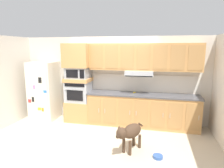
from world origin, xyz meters
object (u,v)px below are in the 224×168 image
object	(u,v)px
dog_food_bowl	(158,157)
dog	(130,132)
screwdriver	(135,92)
refrigerator	(44,91)
built_in_oven	(79,91)
microwave	(78,73)

from	to	relation	value
dog_food_bowl	dog	bearing A→B (deg)	167.82
screwdriver	refrigerator	bearing A→B (deg)	-177.11
refrigerator	built_in_oven	distance (m)	1.11
microwave	dog	size ratio (longest dim) A/B	0.70
built_in_oven	microwave	distance (m)	0.56
microwave	screwdriver	xyz separation A→B (m)	(1.67, 0.07, -0.53)
screwdriver	dog	bearing A→B (deg)	-86.74
refrigerator	built_in_oven	world-z (taller)	refrigerator
refrigerator	dog_food_bowl	xyz separation A→B (m)	(3.45, -1.56, -0.85)
microwave	dog	world-z (taller)	microwave
refrigerator	screwdriver	bearing A→B (deg)	2.89
dog	dog_food_bowl	xyz separation A→B (m)	(0.58, -0.13, -0.40)
dog	refrigerator	bearing A→B (deg)	-91.07
dog_food_bowl	microwave	bearing A→B (deg)	145.22
dog_food_bowl	screwdriver	bearing A→B (deg)	111.64
built_in_oven	screwdriver	distance (m)	1.67
dog	built_in_oven	bearing A→B (deg)	-104.98
built_in_oven	microwave	size ratio (longest dim) A/B	1.09
microwave	screwdriver	size ratio (longest dim) A/B	3.85
built_in_oven	dog_food_bowl	xyz separation A→B (m)	(2.34, -1.63, -0.87)
dog	screwdriver	bearing A→B (deg)	-151.24
screwdriver	dog_food_bowl	xyz separation A→B (m)	(0.67, -1.70, -0.90)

